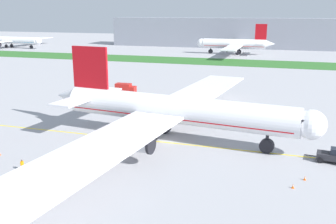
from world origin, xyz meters
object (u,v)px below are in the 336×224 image
pushback_tug (332,156)px  ground_crew_wingwalker_port (22,164)px  parked_airliner_far_centre (235,44)px  traffic_cone_near_nose (305,178)px  traffic_cone_starboard_wing (0,154)px  ground_crew_marshaller_front (116,146)px  parked_airliner_far_left (11,40)px  airliner_foreground (172,110)px  service_truck_baggage_loader (125,88)px  traffic_cone_port_wing (293,186)px

pushback_tug → ground_crew_wingwalker_port: size_ratio=3.58×
ground_crew_wingwalker_port → parked_airliner_far_centre: 162.65m
traffic_cone_near_nose → traffic_cone_starboard_wing: (-46.21, -4.64, 0.00)m
pushback_tug → ground_crew_marshaller_front: 33.62m
parked_airliner_far_left → pushback_tug: bearing=-39.5°
pushback_tug → traffic_cone_near_nose: (-4.03, -8.00, -0.76)m
ground_crew_marshaller_front → parked_airliner_far_left: parked_airliner_far_left is taller
pushback_tug → parked_airliner_far_centre: bearing=103.3°
airliner_foreground → ground_crew_wingwalker_port: airliner_foreground is taller
pushback_tug → ground_crew_wingwalker_port: 45.97m
ground_crew_marshaller_front → traffic_cone_near_nose: (29.16, -2.56, -0.71)m
ground_crew_marshaller_front → traffic_cone_starboard_wing: bearing=-157.1°
traffic_cone_starboard_wing → service_truck_baggage_loader: size_ratio=0.10×
pushback_tug → ground_crew_wingwalker_port: (-42.85, -16.63, -0.04)m
traffic_cone_near_nose → parked_airliner_far_centre: bearing=101.2°
traffic_cone_starboard_wing → parked_airliner_far_centre: (15.87, 158.38, 5.08)m
traffic_cone_near_nose → ground_crew_wingwalker_port: bearing=-167.5°
airliner_foreground → service_truck_baggage_loader: (-23.53, 33.61, -3.86)m
airliner_foreground → service_truck_baggage_loader: 41.21m
ground_crew_wingwalker_port → service_truck_baggage_loader: service_truck_baggage_loader is taller
traffic_cone_near_nose → traffic_cone_port_wing: same height
pushback_tug → parked_airliner_far_left: bearing=140.5°
pushback_tug → traffic_cone_starboard_wing: pushback_tug is taller
ground_crew_wingwalker_port → traffic_cone_port_wing: (37.27, 5.56, -0.72)m
traffic_cone_starboard_wing → traffic_cone_near_nose: bearing=5.7°
traffic_cone_near_nose → traffic_cone_starboard_wing: same height
ground_crew_marshaller_front → parked_airliner_far_centre: size_ratio=0.03×
traffic_cone_near_nose → service_truck_baggage_loader: size_ratio=0.10×
traffic_cone_port_wing → parked_airliner_far_left: size_ratio=0.01×
traffic_cone_near_nose → service_truck_baggage_loader: 64.04m
traffic_cone_starboard_wing → service_truck_baggage_loader: 49.43m
traffic_cone_starboard_wing → parked_airliner_far_centre: parked_airliner_far_centre is taller
airliner_foreground → pushback_tug: airliner_foreground is taller
traffic_cone_port_wing → traffic_cone_starboard_wing: same height
airliner_foreground → parked_airliner_far_centre: airliner_foreground is taller
ground_crew_wingwalker_port → parked_airliner_far_left: size_ratio=0.02×
airliner_foreground → traffic_cone_port_wing: size_ratio=140.01×
pushback_tug → parked_airliner_far_centre: parked_airliner_far_centre is taller
airliner_foreground → pushback_tug: 26.83m
airliner_foreground → traffic_cone_near_nose: (22.26, -11.15, -5.11)m
ground_crew_wingwalker_port → traffic_cone_near_nose: bearing=12.5°
ground_crew_wingwalker_port → traffic_cone_near_nose: ground_crew_wingwalker_port is taller
airliner_foreground → parked_airliner_far_centre: bearing=93.2°
traffic_cone_near_nose → ground_crew_marshaller_front: bearing=175.0°
traffic_cone_starboard_wing → service_truck_baggage_loader: (0.43, 49.41, 1.25)m
pushback_tug → service_truck_baggage_loader: size_ratio=1.04×
traffic_cone_port_wing → service_truck_baggage_loader: service_truck_baggage_loader is taller
airliner_foreground → parked_airliner_far_left: airliner_foreground is taller
traffic_cone_port_wing → parked_airliner_far_left: bearing=137.4°
airliner_foreground → service_truck_baggage_loader: size_ratio=14.33×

